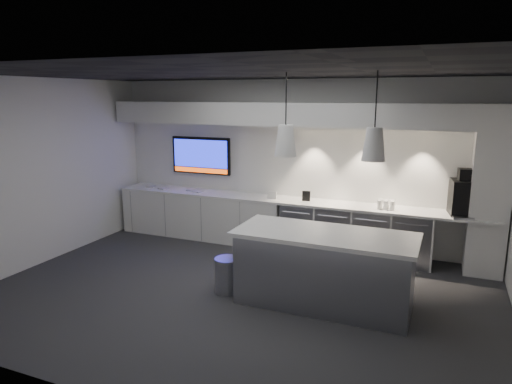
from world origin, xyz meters
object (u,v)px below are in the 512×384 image
at_px(wall_tv, 201,155).
at_px(island, 324,269).
at_px(coffee_machine, 464,196).
at_px(bin, 227,275).

relative_size(wall_tv, island, 0.53).
xyz_separation_m(wall_tv, island, (3.08, -2.28, -1.06)).
relative_size(island, coffee_machine, 3.23).
height_order(wall_tv, coffee_machine, wall_tv).
xyz_separation_m(island, coffee_machine, (1.67, 2.03, 0.70)).
bearing_deg(coffee_machine, bin, -153.50).
bearing_deg(island, coffee_machine, 51.29).
bearing_deg(wall_tv, bin, -54.30).
relative_size(island, bin, 4.71).
xyz_separation_m(wall_tv, coffee_machine, (4.75, -0.25, -0.36)).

